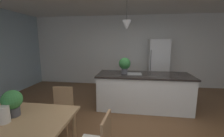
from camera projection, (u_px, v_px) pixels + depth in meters
name	position (u px, v px, depth m)	size (l,w,h in m)	color
ground_plane	(135.00, 133.00, 2.85)	(10.00, 8.40, 0.04)	brown
wall_back_kitchen	(135.00, 51.00, 5.79)	(10.00, 0.12, 2.70)	silver
dining_table	(0.00, 122.00, 1.95)	(1.85, 0.99, 0.74)	tan
chair_far_right	(61.00, 109.00, 2.77)	(0.43, 0.43, 0.87)	#A87F56
kitchen_island	(143.00, 91.00, 3.85)	(2.35, 0.90, 0.91)	silver
refrigerator	(158.00, 65.00, 5.36)	(0.68, 0.67, 1.80)	silver
pendant_over_island_main	(127.00, 25.00, 3.61)	(0.23, 0.23, 0.69)	black
potted_plant_on_island	(125.00, 64.00, 3.79)	(0.30, 0.30, 0.42)	#4C4C51
potted_plant_on_table	(12.00, 102.00, 1.95)	(0.25, 0.25, 0.35)	#4C4C51
vase_on_dining_table	(4.00, 115.00, 1.80)	(0.14, 0.14, 0.21)	silver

